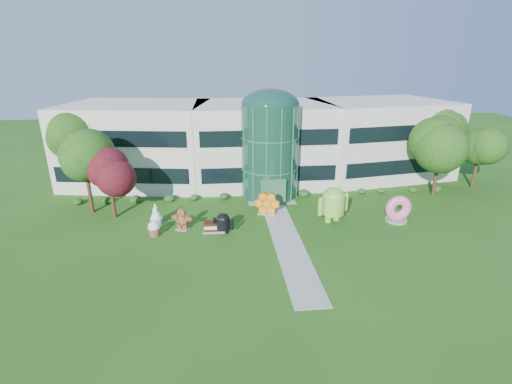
{
  "coord_description": "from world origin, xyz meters",
  "views": [
    {
      "loc": [
        -5.42,
        -26.17,
        14.43
      ],
      "look_at": [
        -2.09,
        6.0,
        2.6
      ],
      "focal_mm": 26.0,
      "sensor_mm": 36.0,
      "label": 1
    }
  ],
  "objects_px": {
    "android_black": "(223,222)",
    "donut": "(398,208)",
    "android_green": "(334,202)",
    "gingerbread": "(182,219)"
  },
  "relations": [
    {
      "from": "android_black",
      "to": "gingerbread",
      "type": "xyz_separation_m",
      "value": [
        -3.59,
        1.02,
        -0.04
      ]
    },
    {
      "from": "donut",
      "to": "gingerbread",
      "type": "distance_m",
      "value": 19.69
    },
    {
      "from": "android_green",
      "to": "android_black",
      "type": "relative_size",
      "value": 1.81
    },
    {
      "from": "android_green",
      "to": "donut",
      "type": "xyz_separation_m",
      "value": [
        5.93,
        -0.64,
        -0.65
      ]
    },
    {
      "from": "donut",
      "to": "gingerbread",
      "type": "xyz_separation_m",
      "value": [
        -19.68,
        0.19,
        -0.26
      ]
    },
    {
      "from": "android_green",
      "to": "gingerbread",
      "type": "height_order",
      "value": "android_green"
    },
    {
      "from": "gingerbread",
      "to": "android_green",
      "type": "bearing_deg",
      "value": 26.25
    },
    {
      "from": "android_black",
      "to": "donut",
      "type": "bearing_deg",
      "value": 21.72
    },
    {
      "from": "android_green",
      "to": "donut",
      "type": "distance_m",
      "value": 6.0
    },
    {
      "from": "android_green",
      "to": "donut",
      "type": "relative_size",
      "value": 1.51
    }
  ]
}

